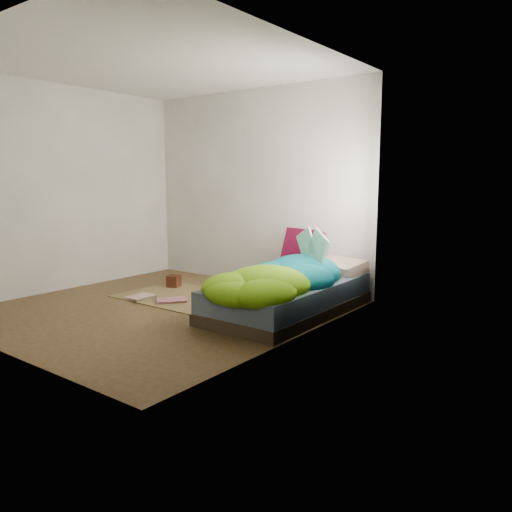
{
  "coord_description": "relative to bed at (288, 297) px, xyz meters",
  "views": [
    {
      "loc": [
        4.08,
        -3.66,
        1.43
      ],
      "look_at": [
        0.76,
        0.75,
        0.57
      ],
      "focal_mm": 35.0,
      "sensor_mm": 36.0,
      "label": 1
    }
  ],
  "objects": [
    {
      "name": "ground",
      "position": [
        -1.22,
        -0.72,
        -0.17
      ],
      "size": [
        3.5,
        3.5,
        0.0
      ],
      "primitive_type": "cube",
      "color": "#452E1A",
      "rests_on": "ground"
    },
    {
      "name": "room_walls",
      "position": [
        -1.21,
        -0.71,
        1.46
      ],
      "size": [
        3.54,
        3.54,
        2.62
      ],
      "color": "#BCB8B2",
      "rests_on": "ground"
    },
    {
      "name": "bed",
      "position": [
        0.0,
        0.0,
        0.0
      ],
      "size": [
        1.0,
        2.0,
        0.34
      ],
      "color": "#3C3020",
      "rests_on": "ground"
    },
    {
      "name": "duvet",
      "position": [
        0.0,
        -0.22,
        0.34
      ],
      "size": [
        0.96,
        1.84,
        0.34
      ],
      "primitive_type": null,
      "color": "#064F67",
      "rests_on": "bed"
    },
    {
      "name": "rug",
      "position": [
        -1.37,
        -0.17,
        -0.16
      ],
      "size": [
        1.6,
        1.1,
        0.01
      ],
      "primitive_type": "cube",
      "color": "brown",
      "rests_on": "ground"
    },
    {
      "name": "pillow_floral",
      "position": [
        0.18,
        0.79,
        0.24
      ],
      "size": [
        0.68,
        0.51,
        0.13
      ],
      "primitive_type": "cube",
      "rotation": [
        0.0,
        0.0,
        -0.26
      ],
      "color": "beige",
      "rests_on": "bed"
    },
    {
      "name": "pillow_magenta",
      "position": [
        -0.23,
        0.64,
        0.42
      ],
      "size": [
        0.51,
        0.23,
        0.5
      ],
      "primitive_type": "cube",
      "rotation": [
        0.0,
        0.0,
        -0.16
      ],
      "color": "#470415",
      "rests_on": "bed"
    },
    {
      "name": "open_book",
      "position": [
        0.12,
        0.26,
        0.65
      ],
      "size": [
        0.46,
        0.27,
        0.28
      ],
      "primitive_type": null,
      "rotation": [
        0.0,
        0.0,
        -0.4
      ],
      "color": "green",
      "rests_on": "duvet"
    },
    {
      "name": "wooden_box",
      "position": [
        -1.9,
        0.13,
        -0.08
      ],
      "size": [
        0.19,
        0.19,
        0.15
      ],
      "primitive_type": "cube",
      "rotation": [
        0.0,
        0.0,
        0.33
      ],
      "color": "#3B150D",
      "rests_on": "rug"
    },
    {
      "name": "floor_book_a",
      "position": [
        -1.89,
        -0.54,
        -0.14
      ],
      "size": [
        0.24,
        0.32,
        0.02
      ],
      "primitive_type": "imported",
      "rotation": [
        0.0,
        0.0,
        0.01
      ],
      "color": "beige",
      "rests_on": "rug"
    },
    {
      "name": "floor_book_b",
      "position": [
        -1.43,
        -0.37,
        -0.14
      ],
      "size": [
        0.4,
        0.42,
        0.03
      ],
      "primitive_type": "imported",
      "rotation": [
        0.0,
        0.0,
        -0.68
      ],
      "color": "#D77C84",
      "rests_on": "rug"
    },
    {
      "name": "floor_book_c",
      "position": [
        -0.71,
        -0.53,
        -0.14
      ],
      "size": [
        0.35,
        0.39,
        0.02
      ],
      "primitive_type": "imported",
      "rotation": [
        0.0,
        0.0,
        0.47
      ],
      "color": "tan",
      "rests_on": "rug"
    }
  ]
}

